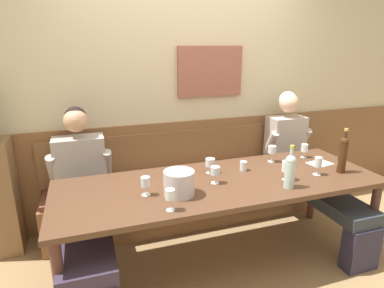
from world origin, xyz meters
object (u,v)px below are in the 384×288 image
wine_glass_left_end (318,163)px  wine_glass_right_end (170,195)px  wine_glass_near_bucket (210,163)px  wine_glass_by_bottle (145,182)px  wine_glass_mid_left (304,149)px  dining_table (221,189)px  wine_glass_center_rear (272,150)px  wall_bench (192,196)px  ice_bucket (179,183)px  wine_glass_mid_right (215,171)px  wine_bottle_amber_mid (343,153)px  water_tumbler_left (243,166)px  person_center_left_seat (83,198)px  wine_glass_center_front (287,167)px  wine_bottle_green_tall (290,170)px  person_center_right_seat (304,164)px

wine_glass_left_end → wine_glass_right_end: bearing=-171.5°
wine_glass_near_bucket → wine_glass_by_bottle: bearing=-157.6°
wine_glass_right_end → wine_glass_mid_left: wine_glass_right_end is taller
dining_table → wine_glass_center_rear: wine_glass_center_rear is taller
wall_bench → wine_glass_center_rear: bearing=-37.5°
ice_bucket → wine_glass_mid_right: bearing=18.3°
ice_bucket → wine_bottle_amber_mid: size_ratio=0.58×
wine_glass_near_bucket → wine_glass_left_end: wine_glass_left_end is taller
water_tumbler_left → wine_glass_mid_left: bearing=9.5°
wine_glass_right_end → wine_glass_left_end: (1.30, 0.20, -0.01)m
person_center_left_seat → wine_glass_mid_left: size_ratio=10.13×
dining_table → person_center_left_seat: (-1.05, 0.34, -0.07)m
wine_glass_mid_right → wine_glass_center_front: size_ratio=0.88×
wine_bottle_amber_mid → wine_glass_mid_left: (-0.06, 0.42, -0.08)m
wall_bench → dining_table: (0.00, -0.72, 0.40)m
wine_bottle_amber_mid → wine_glass_mid_right: (-1.09, 0.13, -0.07)m
wine_glass_center_rear → person_center_left_seat: bearing=177.2°
person_center_left_seat → wine_glass_near_bucket: person_center_left_seat is taller
wine_glass_mid_right → wine_glass_center_rear: 0.73m
water_tumbler_left → wine_bottle_amber_mid: bearing=-21.6°
wine_bottle_green_tall → person_center_left_seat: bearing=157.6°
wine_glass_by_bottle → wine_glass_mid_left: bearing=11.5°
dining_table → wine_glass_left_end: (0.80, -0.14, 0.17)m
wine_glass_left_end → wine_glass_mid_right: bearing=172.6°
wine_bottle_green_tall → wine_glass_mid_right: 0.56m
dining_table → wall_bench: bearing=90.0°
wine_bottle_amber_mid → water_tumbler_left: 0.82m
wine_bottle_green_tall → wine_glass_right_end: bearing=-176.4°
person_center_left_seat → wine_glass_near_bucket: size_ratio=10.46×
wine_glass_right_end → wine_glass_mid_left: 1.59m
wine_glass_center_rear → wine_glass_left_end: 0.44m
wine_glass_left_end → ice_bucket: bearing=179.7°
wine_bottle_amber_mid → wine_glass_near_bucket: 1.10m
wine_glass_mid_right → wine_glass_left_end: wine_glass_left_end is taller
wine_glass_mid_left → wine_glass_left_end: bearing=-113.0°
wine_glass_left_end → water_tumbler_left: (-0.53, 0.28, -0.06)m
wall_bench → ice_bucket: size_ratio=13.01×
wine_bottle_green_tall → wine_glass_mid_left: size_ratio=2.52×
dining_table → wine_bottle_amber_mid: (1.02, -0.16, 0.24)m
wine_glass_right_end → wine_glass_mid_left: size_ratio=1.13×
wine_glass_mid_right → wine_glass_near_bucket: wine_glass_mid_right is taller
wall_bench → wine_glass_center_rear: size_ratio=19.00×
wine_bottle_green_tall → wine_glass_center_front: wine_bottle_green_tall is taller
person_center_left_seat → ice_bucket: 0.84m
wine_glass_right_end → wine_glass_left_end: wine_glass_left_end is taller
wall_bench → wine_glass_right_end: (-0.51, -1.06, 0.58)m
person_center_right_seat → water_tumbler_left: 0.84m
person_center_right_seat → wine_glass_by_bottle: 1.74m
person_center_left_seat → person_center_right_seat: person_center_right_seat is taller
wall_bench → wine_glass_mid_left: wall_bench is taller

